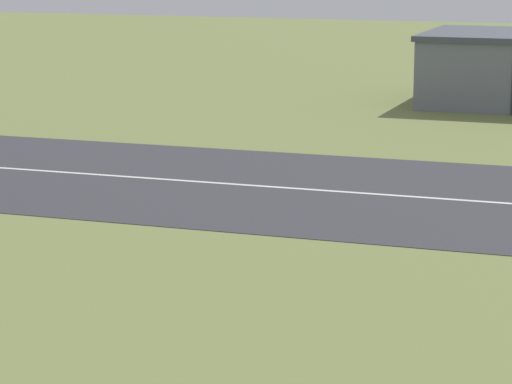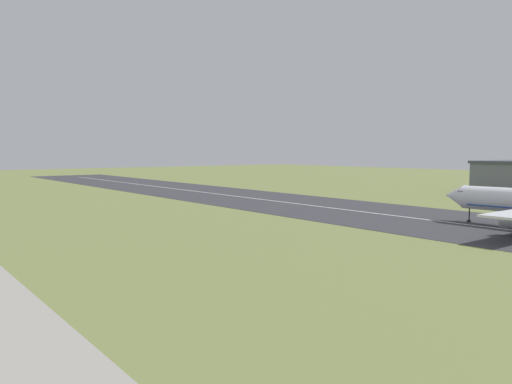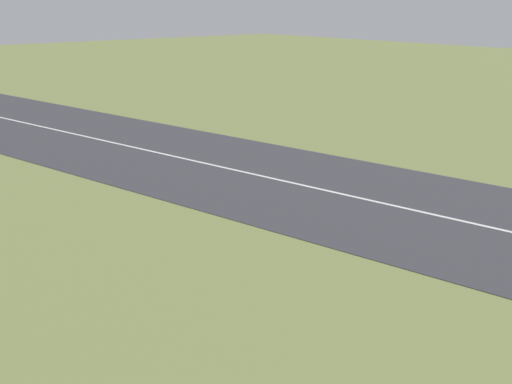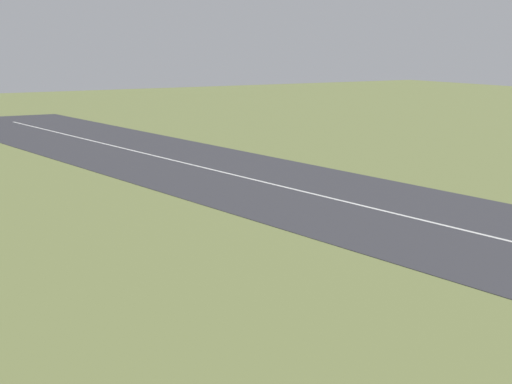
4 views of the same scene
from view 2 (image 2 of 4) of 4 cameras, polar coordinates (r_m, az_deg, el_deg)
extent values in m
plane|color=olive|center=(107.29, -16.48, -3.54)|extent=(668.46, 668.46, 0.00)
cube|color=#333338|center=(138.68, 6.17, -1.53)|extent=(428.46, 42.36, 0.06)
cube|color=silver|center=(138.68, 6.17, -1.52)|extent=(385.61, 0.70, 0.01)
cone|color=silver|center=(116.31, 21.79, -0.37)|extent=(4.41, 4.86, 4.89)
cube|color=black|center=(115.05, 22.84, 0.03)|extent=(1.11, 4.13, 0.45)
cylinder|color=black|center=(115.05, 23.19, -2.43)|extent=(0.24, 0.24, 3.01)
cylinder|color=black|center=(115.21, 23.17, -3.06)|extent=(0.84, 0.84, 0.44)
camera|label=1|loc=(57.15, -67.80, 13.47)|focal=85.00mm
camera|label=3|loc=(13.84, 156.26, 78.27)|focal=70.00mm
camera|label=4|loc=(13.27, 148.44, 65.11)|focal=70.00mm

